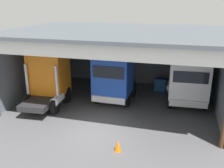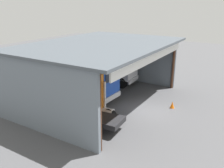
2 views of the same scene
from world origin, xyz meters
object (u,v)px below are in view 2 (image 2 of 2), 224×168
object	(u,v)px
truck_orange_left_bay	(86,100)
truck_white_center_left_bay	(120,69)
tool_cart	(89,81)
traffic_cone	(172,105)
truck_blue_center_bay	(99,82)
oil_drum	(48,95)

from	to	relation	value
truck_orange_left_bay	truck_white_center_left_bay	world-z (taller)	truck_orange_left_bay
tool_cart	traffic_cone	distance (m)	9.68
truck_blue_center_bay	oil_drum	distance (m)	4.92
truck_blue_center_bay	truck_white_center_left_bay	size ratio (longest dim) A/B	0.89
truck_orange_left_bay	oil_drum	world-z (taller)	truck_orange_left_bay
truck_blue_center_bay	traffic_cone	world-z (taller)	truck_blue_center_bay
truck_orange_left_bay	truck_blue_center_bay	world-z (taller)	truck_orange_left_bay
truck_orange_left_bay	tool_cart	bearing A→B (deg)	31.37
traffic_cone	tool_cart	bearing A→B (deg)	83.27
truck_orange_left_bay	truck_white_center_left_bay	bearing A→B (deg)	11.07
oil_drum	tool_cart	distance (m)	5.35
truck_orange_left_bay	tool_cart	xyz separation A→B (m)	(7.27, 5.20, -1.41)
truck_orange_left_bay	oil_drum	distance (m)	6.39
truck_blue_center_bay	traffic_cone	xyz separation A→B (m)	(1.90, -6.18, -1.55)
truck_orange_left_bay	truck_white_center_left_bay	size ratio (longest dim) A/B	0.83
truck_blue_center_bay	traffic_cone	bearing A→B (deg)	108.26
truck_blue_center_bay	tool_cart	world-z (taller)	truck_blue_center_bay
truck_white_center_left_bay	traffic_cone	size ratio (longest dim) A/B	9.33
truck_orange_left_bay	tool_cart	size ratio (longest dim) A/B	4.34
truck_blue_center_bay	oil_drum	world-z (taller)	truck_blue_center_bay
truck_white_center_left_bay	traffic_cone	bearing A→B (deg)	62.02
traffic_cone	oil_drum	bearing A→B (deg)	111.99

